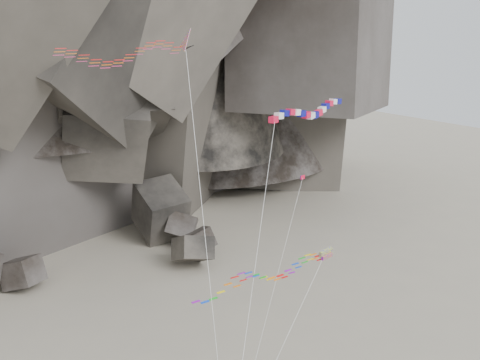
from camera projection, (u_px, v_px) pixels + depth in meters
boulder_field at (47, 258)px, 71.23m from camera, size 47.00×18.05×9.03m
delta_kite at (119, 53)px, 34.01m from camera, size 8.94×5.96×27.65m
banner_kite at (309, 112)px, 51.14m from camera, size 21.11×13.54×21.12m
parafoil_kite at (260, 276)px, 41.16m from camera, size 12.65×3.44×11.66m
pennant_kite at (285, 247)px, 43.92m from camera, size 11.08×6.24×16.59m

